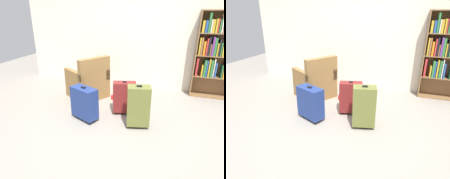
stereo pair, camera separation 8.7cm
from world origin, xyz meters
The scene contains 8 objects.
ground_plane centered at (0.00, 0.00, 0.00)m, with size 10.13×10.13×0.00m, color gray.
back_wall centered at (0.00, 2.19, 1.30)m, with size 5.79×0.10×2.60m, color beige.
bookshelf centered at (1.68, 1.99, 1.01)m, with size 0.88×0.27×1.78m.
armchair centered at (-0.84, 1.14, 0.32)m, with size 0.97×0.97×0.90m.
mug centered at (-0.29, 1.16, 0.05)m, with size 0.12×0.08×0.10m.
suitcase_navy_blue centered at (-0.49, 0.22, 0.31)m, with size 0.52×0.39×0.60m.
suitcase_olive centered at (0.42, 0.27, 0.37)m, with size 0.40×0.30×0.71m.
suitcase_dark_red centered at (0.09, 0.64, 0.32)m, with size 0.43×0.29×0.62m.
Camera 2 is at (1.00, -2.49, 1.76)m, focal length 32.02 mm.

